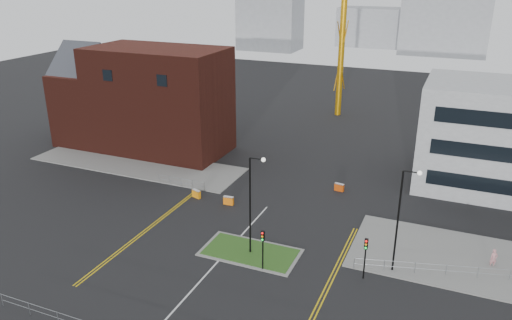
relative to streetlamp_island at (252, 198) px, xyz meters
The scene contains 24 objects.
ground 9.91m from the streetlamp_island, 105.50° to the right, with size 200.00×200.00×0.00m, color black.
pavement_left 26.80m from the streetlamp_island, 147.78° to the left, with size 28.00×8.00×0.12m, color slate.
pavement_right 21.35m from the streetlamp_island, 16.87° to the left, with size 24.00×10.00×0.12m, color slate.
island_kerb 5.38m from the streetlamp_island, behind, with size 8.60×4.60×0.08m, color slate.
grass_island 5.36m from the streetlamp_island, behind, with size 8.00×4.00×0.12m, color #2C521B.
brick_building 32.20m from the streetlamp_island, 141.56° to the left, with size 24.20×10.07×14.24m.
streetlamp_island is the anchor object (origin of this frame).
streetlamp_right_near 12.17m from the streetlamp_island, ahead, with size 1.46×0.36×9.18m.
traffic_light_island 3.92m from the streetlamp_island, 48.59° to the right, with size 0.28×0.33×3.65m.
traffic_light_right 10.19m from the streetlamp_island, ahead, with size 0.28×0.33×3.65m.
railing_left 17.22m from the streetlamp_island, 142.89° to the left, with size 6.05×0.05×1.10m.
railing_right 19.18m from the streetlamp_island, 10.84° to the left, with size 19.05×5.05×1.10m.
centre_line 8.38m from the streetlamp_island, 110.29° to the right, with size 0.15×30.00×0.01m, color silver.
yellow_left_a 12.61m from the streetlamp_island, 169.89° to the left, with size 0.12×24.00×0.01m, color gold.
yellow_left_b 12.35m from the streetlamp_island, 169.62° to the left, with size 0.12×24.00×0.01m, color gold.
yellow_right_a 9.29m from the streetlamp_island, 15.36° to the right, with size 0.12×20.00×0.01m, color gold.
yellow_right_b 9.53m from the streetlamp_island, 14.78° to the right, with size 0.12×20.00×0.01m, color gold.
skyline_a 119.82m from the streetlamp_island, 110.65° to the left, with size 18.00×12.00×22.00m, color gray.
skyline_b 122.28m from the streetlamp_island, 86.35° to the left, with size 24.00×12.00×16.00m, color gray.
skyline_d 132.40m from the streetlamp_island, 94.43° to the left, with size 30.00×12.00×12.00m, color gray.
pedestrian 20.83m from the streetlamp_island, 16.79° to the left, with size 0.61×0.40×1.67m, color pink.
barrier_left 13.98m from the streetlamp_island, 141.33° to the left, with size 1.12×0.69×0.90m.
barrier_mid 11.26m from the streetlamp_island, 127.86° to the left, with size 1.11×0.43×0.92m.
barrier_right 17.16m from the streetlamp_island, 76.70° to the left, with size 1.10×0.51×0.89m.
Camera 1 is at (17.33, -27.02, 23.47)m, focal length 35.00 mm.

